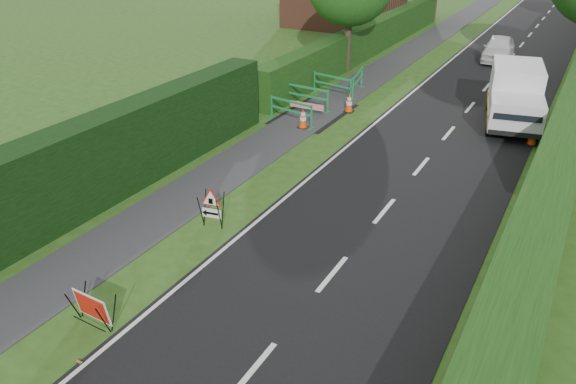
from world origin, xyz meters
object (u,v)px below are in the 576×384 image
at_px(red_rect_sign, 92,308).
at_px(triangle_sign, 210,205).
at_px(works_van, 515,95).
at_px(hatchback_car, 499,48).

xyz_separation_m(red_rect_sign, triangle_sign, (-0.23, 4.40, 0.24)).
bearing_deg(works_van, triangle_sign, -125.35).
relative_size(works_van, hatchback_car, 1.30).
relative_size(red_rect_sign, triangle_sign, 0.96).
xyz_separation_m(triangle_sign, hatchback_car, (3.16, 22.79, -0.02)).
distance_m(red_rect_sign, works_van, 17.75).
xyz_separation_m(red_rect_sign, hatchback_car, (2.93, 27.20, 0.21)).
distance_m(triangle_sign, works_van, 13.71).
distance_m(triangle_sign, hatchback_car, 23.01).
xyz_separation_m(red_rect_sign, works_van, (5.37, 16.90, 0.71)).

